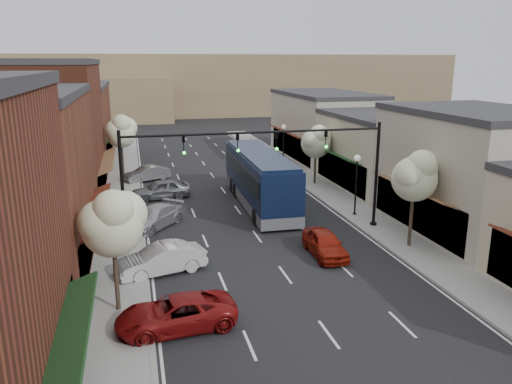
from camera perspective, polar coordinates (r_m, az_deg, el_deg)
ground at (r=24.52m, az=4.75°, el=-11.28°), size 160.00×160.00×0.00m
sidewalk_left at (r=40.77m, az=-15.08°, el=-0.93°), size 2.80×73.00×0.15m
sidewalk_right at (r=43.64m, az=7.51°, el=0.48°), size 2.80×73.00×0.15m
curb_left at (r=40.75m, az=-13.12°, el=-0.81°), size 0.25×73.00×0.17m
curb_right at (r=43.16m, az=5.78°, el=0.37°), size 0.25×73.00×0.17m
bldg_left_midfar at (r=41.78m, az=-23.61°, el=6.19°), size 10.14×14.10×10.90m
bldg_left_far at (r=57.64m, az=-20.96°, el=7.23°), size 10.14×18.10×8.40m
bldg_right_midnear at (r=34.71m, az=23.57°, el=2.15°), size 9.14×12.10×7.90m
bldg_right_midfar at (r=44.75m, az=14.23°, el=4.55°), size 9.14×12.10×6.40m
bldg_right_far at (r=57.26m, az=7.71°, el=7.51°), size 9.14×16.10×7.40m
hill_far at (r=111.17m, az=-10.40°, el=12.07°), size 120.00×30.00×12.00m
hill_near at (r=100.65m, az=-24.41°, el=9.62°), size 50.00×20.00×8.00m
signal_mast_right at (r=32.14m, az=9.92°, el=3.56°), size 8.22×0.46×7.00m
signal_mast_left at (r=29.52m, az=-10.53°, el=2.54°), size 8.22×0.46×7.00m
tree_right_near at (r=29.92m, az=17.81°, el=1.90°), size 2.85×2.65×5.95m
tree_right_far at (r=44.16m, az=6.94°, el=5.85°), size 2.85×2.65×5.43m
tree_left_near at (r=21.80m, az=-16.02°, el=-3.24°), size 2.85×2.65×5.69m
tree_left_far at (r=47.19m, az=-15.15°, el=6.77°), size 2.85×2.65×6.13m
lamp_post_near at (r=35.59m, az=11.42°, el=1.90°), size 0.44×0.44×4.44m
lamp_post_far at (r=51.67m, az=3.17°, el=6.12°), size 0.44×0.44×4.44m
coach_bus at (r=37.87m, az=0.41°, el=1.60°), size 3.21×13.47×4.10m
red_hatchback at (r=28.67m, az=7.86°, el=-5.85°), size 1.77×4.25×1.44m
parked_car_a at (r=21.33m, az=-9.13°, el=-13.56°), size 5.15×2.76×1.38m
parked_car_b at (r=26.58m, az=-10.80°, el=-7.57°), size 4.89×2.75×1.52m
parked_car_c at (r=33.77m, az=-11.57°, el=-2.84°), size 4.62×5.03×1.41m
parked_car_d at (r=40.64m, az=-10.84°, el=0.30°), size 4.86×2.67×1.57m
parked_car_e at (r=47.04m, az=-12.35°, el=2.07°), size 4.45×3.11×1.39m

